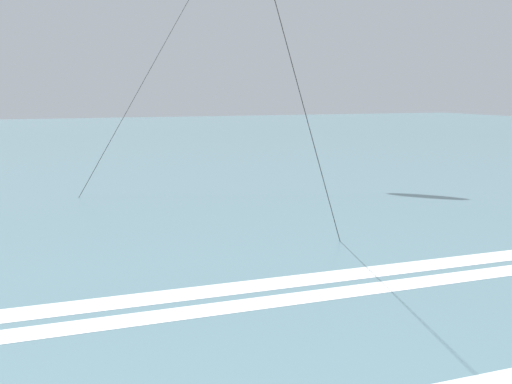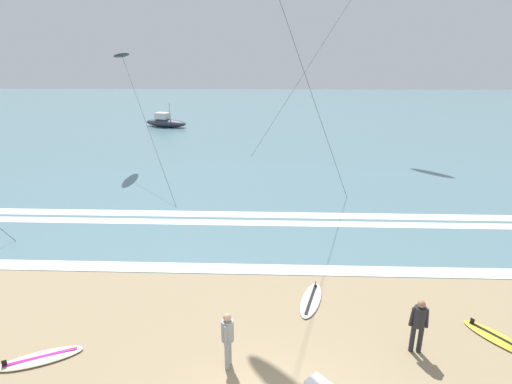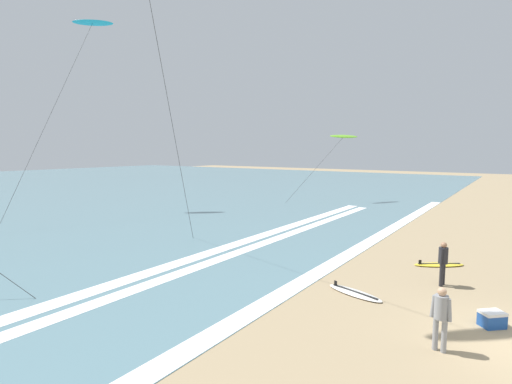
# 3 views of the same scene
# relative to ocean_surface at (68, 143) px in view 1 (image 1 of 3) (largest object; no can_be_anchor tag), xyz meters

# --- Properties ---
(ocean_surface) EXTENTS (140.00, 90.00, 0.01)m
(ocean_surface) POSITION_rel_ocean_surface_xyz_m (0.00, 0.00, 0.00)
(ocean_surface) COLOR slate
(ocean_surface) RESTS_ON ground
(wave_foam_mid_break) EXTENTS (41.94, 0.68, 0.01)m
(wave_foam_mid_break) POSITION_rel_ocean_surface_xyz_m (-0.61, -40.14, 0.01)
(wave_foam_mid_break) COLOR white
(wave_foam_mid_break) RESTS_ON ocean_surface
(wave_foam_outer_break) EXTENTS (44.27, 0.80, 0.01)m
(wave_foam_outer_break) POSITION_rel_ocean_surface_xyz_m (-1.25, -39.08, 0.01)
(wave_foam_outer_break) COLOR white
(wave_foam_outer_break) RESTS_ON ocean_surface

